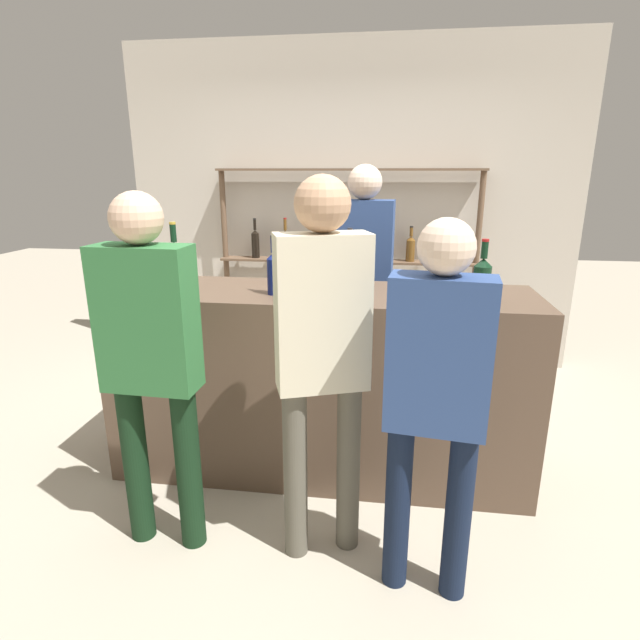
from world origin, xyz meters
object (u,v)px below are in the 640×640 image
object	(u,v)px
counter_bottle_2	(440,269)
customer_right	(436,387)
counter_bottle_1	(274,272)
counter_bottle_4	(176,265)
server_behind_counter	(363,269)
customer_center	(322,342)
counter_bottle_0	(482,280)
counter_bottle_3	(349,267)
customer_left	(150,350)
cork_jar	(300,282)
wine_glass	(409,281)

from	to	relation	value
counter_bottle_2	customer_right	xyz separation A→B (m)	(-0.07, -0.88, -0.29)
counter_bottle_1	counter_bottle_4	world-z (taller)	counter_bottle_4
customer_right	server_behind_counter	world-z (taller)	server_behind_counter
customer_center	counter_bottle_0	bearing A→B (deg)	-74.01
counter_bottle_0	counter_bottle_3	world-z (taller)	counter_bottle_3
counter_bottle_1	customer_left	bearing A→B (deg)	-123.16
counter_bottle_1	customer_center	xyz separation A→B (m)	(0.34, -0.59, -0.18)
counter_bottle_0	customer_right	xyz separation A→B (m)	(-0.26, -0.69, -0.28)
counter_bottle_0	customer_center	distance (m)	0.90
counter_bottle_0	cork_jar	bearing A→B (deg)	177.30
wine_glass	customer_center	size ratio (longest dim) A/B	0.08
customer_center	counter_bottle_2	bearing A→B (deg)	-56.69
counter_bottle_2	counter_bottle_4	bearing A→B (deg)	-175.50
counter_bottle_1	counter_bottle_2	distance (m)	0.88
wine_glass	server_behind_counter	size ratio (longest dim) A/B	0.08
counter_bottle_2	server_behind_counter	xyz separation A→B (m)	(-0.45, 0.81, -0.16)
counter_bottle_1	server_behind_counter	distance (m)	1.03
counter_bottle_3	wine_glass	bearing A→B (deg)	-33.42
counter_bottle_0	customer_center	world-z (taller)	customer_center
server_behind_counter	counter_bottle_1	bearing A→B (deg)	-19.73
counter_bottle_2	customer_center	world-z (taller)	customer_center
counter_bottle_2	wine_glass	size ratio (longest dim) A/B	2.67
customer_right	counter_bottle_1	bearing A→B (deg)	53.71
counter_bottle_0	customer_left	world-z (taller)	customer_left
counter_bottle_0	customer_right	bearing A→B (deg)	-110.50
counter_bottle_0	customer_right	size ratio (longest dim) A/B	0.21
counter_bottle_0	customer_center	size ratio (longest dim) A/B	0.19
customer_center	counter_bottle_1	bearing A→B (deg)	10.36
counter_bottle_1	counter_bottle_2	bearing A→B (deg)	7.93
counter_bottle_4	customer_right	world-z (taller)	customer_right
counter_bottle_4	cork_jar	world-z (taller)	counter_bottle_4
counter_bottle_4	customer_left	world-z (taller)	customer_left
server_behind_counter	counter_bottle_3	bearing A→B (deg)	1.95
counter_bottle_3	server_behind_counter	xyz separation A→B (m)	(0.04, 0.74, -0.15)
customer_left	counter_bottle_1	bearing A→B (deg)	-30.99
customer_center	server_behind_counter	size ratio (longest dim) A/B	0.97
counter_bottle_3	customer_left	distance (m)	1.17
customer_right	wine_glass	bearing A→B (deg)	14.41
counter_bottle_2	cork_jar	xyz separation A→B (m)	(-0.73, -0.15, -0.06)
counter_bottle_1	counter_bottle_2	size ratio (longest dim) A/B	0.86
customer_left	counter_bottle_3	bearing A→B (deg)	-42.20
cork_jar	customer_right	bearing A→B (deg)	-48.13
wine_glass	customer_center	bearing A→B (deg)	-123.31
counter_bottle_3	wine_glass	xyz separation A→B (m)	(0.32, -0.21, -0.03)
counter_bottle_0	cork_jar	world-z (taller)	counter_bottle_0
counter_bottle_2	counter_bottle_4	distance (m)	1.43
counter_bottle_3	counter_bottle_4	bearing A→B (deg)	-169.32
counter_bottle_1	cork_jar	world-z (taller)	counter_bottle_1
counter_bottle_0	cork_jar	xyz separation A→B (m)	(-0.91, 0.04, -0.05)
counter_bottle_4	wine_glass	world-z (taller)	counter_bottle_4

